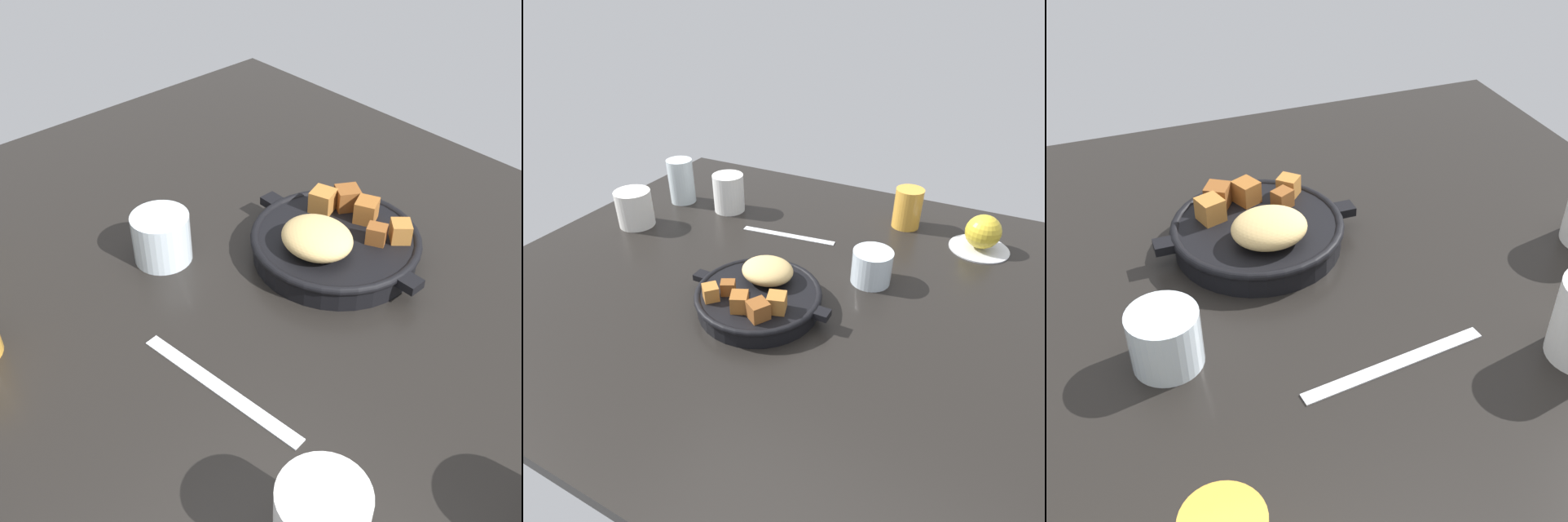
% 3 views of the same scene
% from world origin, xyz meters
% --- Properties ---
extents(ground_plane, '(1.16, 0.99, 0.02)m').
position_xyz_m(ground_plane, '(0.00, 0.00, -0.01)').
color(ground_plane, black).
extents(cast_iron_skillet, '(0.27, 0.22, 0.07)m').
position_xyz_m(cast_iron_skillet, '(-0.01, -0.10, 0.03)').
color(cast_iron_skillet, black).
rests_on(cast_iron_skillet, ground_plane).
extents(butter_knife, '(0.22, 0.04, 0.00)m').
position_xyz_m(butter_knife, '(-0.09, 0.15, 0.00)').
color(butter_knife, silver).
rests_on(butter_knife, ground_plane).
extents(water_glass_short, '(0.08, 0.08, 0.07)m').
position_xyz_m(water_glass_short, '(0.14, 0.06, 0.03)').
color(water_glass_short, silver).
rests_on(water_glass_short, ground_plane).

